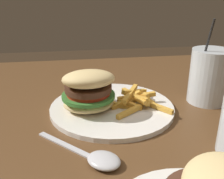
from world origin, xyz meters
name	(u,v)px	position (x,y,z in m)	size (l,w,h in m)	color
meal_plate_near	(102,99)	(0.10, -0.21, 0.80)	(0.27, 0.27, 0.10)	white
juice_glass	(209,79)	(-0.15, -0.22, 0.83)	(0.09, 0.09, 0.19)	silver
spoon	(100,159)	(0.12, -0.04, 0.78)	(0.14, 0.14, 0.02)	silver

